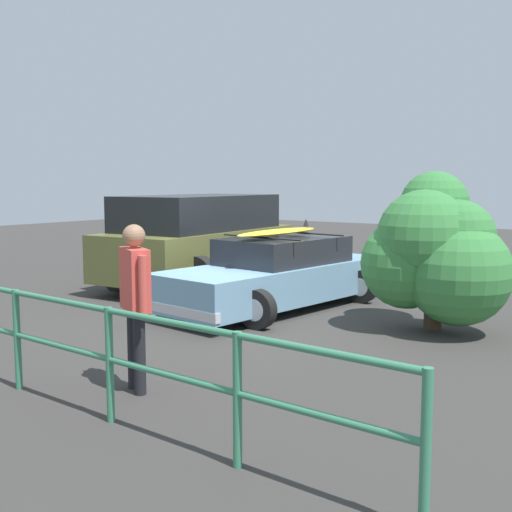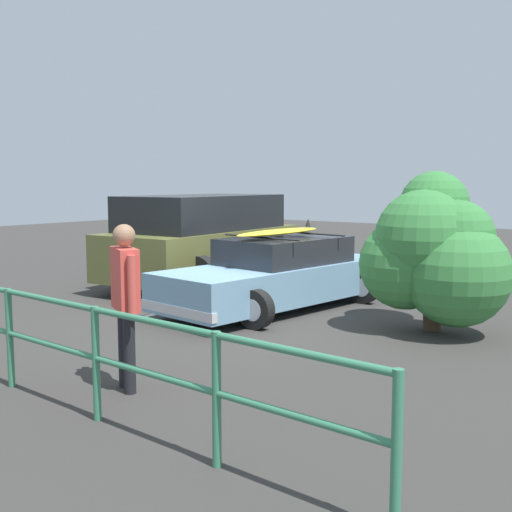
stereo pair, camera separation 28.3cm
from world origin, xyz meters
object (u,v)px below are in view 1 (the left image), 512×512
Objects in this scene: sedan_car at (278,274)px; bush_near_left at (436,251)px; person_bystander at (135,292)px; suv_car at (199,239)px.

bush_near_left reaches higher than sedan_car.
sedan_car is 2.85m from bush_near_left.
person_bystander reaches higher than sedan_car.
sedan_car is at bearing 158.74° from suv_car.
sedan_car is at bearing -74.73° from person_bystander.
suv_car is at bearing -55.20° from person_bystander.
bush_near_left is at bearing -109.71° from person_bystander.
suv_car reaches higher than person_bystander.
bush_near_left is at bearing 176.62° from sedan_car.
sedan_car is 2.69× the size of person_bystander.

